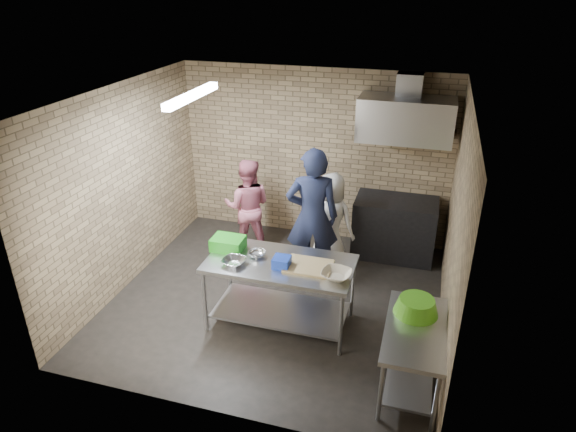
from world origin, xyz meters
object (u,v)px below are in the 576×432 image
object	(u,v)px
green_basin	(416,306)
bottle_green	(439,124)
man_navy	(312,217)
green_crate	(228,243)
bottle_red	(410,121)
woman_white	(331,221)
side_counter	(412,357)
stove	(394,228)
prep_table	(280,293)
woman_pink	(248,206)
blue_tub	(282,262)

from	to	relation	value
green_basin	bottle_green	world-z (taller)	bottle_green
bottle_green	man_navy	distance (m)	2.22
green_crate	man_navy	distance (m)	1.26
man_navy	bottle_red	bearing A→B (deg)	-145.16
bottle_green	woman_white	world-z (taller)	bottle_green
side_counter	green_crate	bearing A→B (deg)	161.65
side_counter	man_navy	xyz separation A→B (m)	(-1.48, 1.71, 0.60)
side_counter	bottle_red	world-z (taller)	bottle_red
side_counter	bottle_green	bearing A→B (deg)	90.00
stove	green_crate	xyz separation A→B (m)	(-1.86, -1.99, 0.49)
woman_white	prep_table	bearing A→B (deg)	94.89
bottle_green	man_navy	world-z (taller)	bottle_green
prep_table	green_crate	xyz separation A→B (m)	(-0.70, 0.12, 0.51)
bottle_red	bottle_green	xyz separation A→B (m)	(0.40, 0.00, -0.01)
green_crate	bottle_red	bearing A→B (deg)	49.42
bottle_green	woman_pink	world-z (taller)	bottle_green
side_counter	woman_white	world-z (taller)	woman_white
green_crate	green_basin	world-z (taller)	green_crate
man_navy	green_basin	bearing A→B (deg)	120.12
prep_table	green_crate	world-z (taller)	green_crate
stove	bottle_red	distance (m)	1.60
green_basin	bottle_red	distance (m)	3.01
prep_table	bottle_red	size ratio (longest dim) A/B	9.64
man_navy	green_crate	bearing A→B (deg)	34.12
prep_table	bottle_red	distance (m)	3.08
woman_pink	bottle_red	bearing A→B (deg)	-174.29
stove	prep_table	bearing A→B (deg)	-118.77
side_counter	prep_table	bearing A→B (deg)	158.12
stove	green_basin	xyz separation A→B (m)	(0.43, -2.50, 0.38)
prep_table	man_navy	world-z (taller)	man_navy
man_navy	woman_white	distance (m)	0.56
green_crate	woman_white	distance (m)	1.74
side_counter	stove	xyz separation A→B (m)	(-0.45, 2.75, 0.08)
side_counter	bottle_green	world-z (taller)	bottle_green
side_counter	bottle_green	xyz separation A→B (m)	(0.00, 2.99, 1.64)
bottle_red	woman_white	distance (m)	1.80
stove	woman_white	bearing A→B (deg)	-146.86
side_counter	green_basin	bearing A→B (deg)	94.57
green_basin	stove	bearing A→B (deg)	99.76
stove	blue_tub	size ratio (longest dim) A/B	6.23
green_basin	bottle_green	distance (m)	2.98
woman_white	man_navy	bearing A→B (deg)	86.38
blue_tub	green_basin	bearing A→B (deg)	-10.87
green_crate	bottle_green	size ratio (longest dim) A/B	2.57
prep_table	woman_white	xyz separation A→B (m)	(0.29, 1.54, 0.28)
bottle_green	man_navy	size ratio (longest dim) A/B	0.08
prep_table	blue_tub	bearing A→B (deg)	-63.43
side_counter	bottle_red	bearing A→B (deg)	97.62
green_crate	woman_pink	bearing A→B (deg)	101.61
bottle_red	woman_pink	size ratio (longest dim) A/B	0.12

